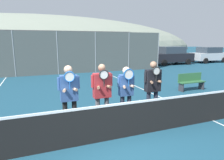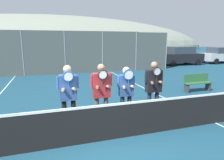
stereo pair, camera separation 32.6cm
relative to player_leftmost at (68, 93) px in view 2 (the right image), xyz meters
name	(u,v)px [view 2 (the right image)]	position (x,y,z in m)	size (l,w,h in m)	color
ground_plane	(106,140)	(0.79, -0.87, -1.08)	(120.00, 120.00, 0.00)	navy
hill_distant	(51,49)	(0.79, 53.92, -1.08)	(92.01, 51.12, 17.89)	gray
clubhouse_building	(43,48)	(-0.85, 16.52, 0.60)	(18.90, 5.50, 3.32)	tan
fence_back	(65,53)	(0.79, 9.77, 0.47)	(17.20, 0.06, 3.10)	gray
tennis_net	(106,122)	(0.79, -0.87, -0.59)	(9.34, 0.09, 1.04)	gray
court_line_right_sideline	(162,97)	(4.26, 2.13, -1.07)	(0.05, 16.00, 0.01)	white
player_leftmost	(68,93)	(0.00, 0.00, 0.00)	(0.59, 0.34, 1.82)	black
player_center_left	(101,90)	(0.92, -0.02, 0.00)	(0.63, 0.34, 1.82)	#56565B
player_center_right	(126,89)	(1.74, 0.14, -0.06)	(0.56, 0.34, 1.69)	#232838
player_rightmost	(154,85)	(2.62, 0.05, 0.01)	(0.62, 0.34, 1.83)	#232838
car_far_left	(1,61)	(-3.89, 12.12, -0.18)	(4.58, 2.08, 1.75)	silver
car_left_of_center	(72,58)	(1.61, 12.33, -0.15)	(4.63, 1.94, 1.83)	silver
car_center	(130,57)	(7.06, 12.23, -0.19)	(4.49, 2.05, 1.74)	#285638
car_right_of_center	(180,56)	(12.46, 11.97, -0.15)	(4.52, 2.02, 1.83)	black
car_far_right	(220,55)	(17.66, 12.03, -0.20)	(4.10, 2.02, 1.72)	#B2B7BC
bench_courtside	(197,82)	(6.42, 2.47, -0.63)	(1.44, 0.36, 0.85)	#2D6038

